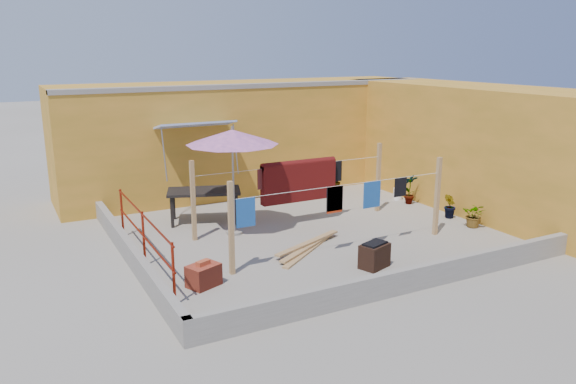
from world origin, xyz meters
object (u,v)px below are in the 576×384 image
object	(u,v)px
outdoor_table	(204,193)
brick_stack	(204,275)
water_jug_b	(398,194)
green_hose	(310,192)
water_jug_a	(373,195)
plant_back_a	(287,184)
patio_umbrella	(232,138)
brazier	(374,255)
white_basin	(384,280)

from	to	relation	value
outdoor_table	brick_stack	size ratio (longest dim) A/B	2.90
water_jug_b	green_hose	size ratio (longest dim) A/B	0.70
water_jug_a	plant_back_a	size ratio (longest dim) A/B	0.42
patio_umbrella	outdoor_table	bearing A→B (deg)	104.30
brazier	white_basin	distance (m)	0.74
brazier	water_jug_b	xyz separation A→B (m)	(3.63, 3.85, -0.08)
water_jug_a	water_jug_b	bearing A→B (deg)	-22.16
brick_stack	white_basin	xyz separation A→B (m)	(2.98, -1.37, -0.17)
patio_umbrella	water_jug_a	xyz separation A→B (m)	(4.59, 0.94, -2.09)
brick_stack	green_hose	world-z (taller)	brick_stack
patio_umbrella	outdoor_table	xyz separation A→B (m)	(-0.30, 1.18, -1.49)
water_jug_a	plant_back_a	bearing A→B (deg)	143.11
plant_back_a	green_hose	bearing A→B (deg)	0.00
water_jug_a	white_basin	bearing A→B (deg)	-124.05
outdoor_table	brazier	size ratio (longest dim) A/B	2.91
patio_umbrella	water_jug_a	size ratio (longest dim) A/B	7.84
patio_umbrella	water_jug_b	world-z (taller)	patio_umbrella
brick_stack	water_jug_b	xyz separation A→B (m)	(6.87, 3.14, -0.04)
outdoor_table	green_hose	world-z (taller)	outdoor_table
white_basin	water_jug_b	size ratio (longest dim) A/B	1.13
water_jug_a	green_hose	bearing A→B (deg)	129.23
brick_stack	white_basin	bearing A→B (deg)	-24.63
brazier	plant_back_a	xyz separation A→B (m)	(1.01, 5.59, 0.12)
patio_umbrella	brazier	bearing A→B (deg)	-63.07
water_jug_a	green_hose	distance (m)	1.90
outdoor_table	water_jug_a	bearing A→B (deg)	-2.82
brick_stack	brazier	bearing A→B (deg)	-12.26
brick_stack	white_basin	distance (m)	3.28
green_hose	plant_back_a	xyz separation A→B (m)	(-0.76, 0.00, 0.34)
brick_stack	plant_back_a	xyz separation A→B (m)	(4.25, 4.88, 0.17)
brazier	water_jug_b	world-z (taller)	brazier
brick_stack	plant_back_a	distance (m)	6.47
white_basin	green_hose	distance (m)	6.57
brazier	plant_back_a	world-z (taller)	plant_back_a
brick_stack	brazier	xyz separation A→B (m)	(3.23, -0.70, 0.04)
patio_umbrella	plant_back_a	world-z (taller)	patio_umbrella
brick_stack	green_hose	bearing A→B (deg)	44.28
green_hose	plant_back_a	size ratio (longest dim) A/B	0.73
outdoor_table	white_basin	xyz separation A→B (m)	(1.66, -5.02, -0.70)
green_hose	water_jug_a	bearing A→B (deg)	-50.77
white_basin	plant_back_a	distance (m)	6.38
brazier	green_hose	size ratio (longest dim) A/B	1.22
plant_back_a	outdoor_table	bearing A→B (deg)	-157.20
water_jug_a	water_jug_b	world-z (taller)	water_jug_b
patio_umbrella	brick_stack	world-z (taller)	patio_umbrella
patio_umbrella	white_basin	xyz separation A→B (m)	(1.36, -3.84, -2.19)
outdoor_table	white_basin	bearing A→B (deg)	-71.71
brick_stack	water_jug_a	distance (m)	7.08
brazier	patio_umbrella	bearing A→B (deg)	116.93
patio_umbrella	plant_back_a	bearing A→B (deg)	42.49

